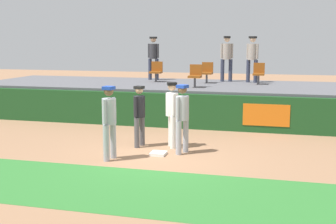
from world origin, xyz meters
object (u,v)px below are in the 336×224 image
Objects in this scene: first_base at (158,153)px; seat_back_right at (259,72)px; seat_back_left at (156,70)px; player_coach_visitor at (182,114)px; spectator_hooded at (252,56)px; player_fielder_home at (172,110)px; seat_front_center at (195,75)px; seat_back_center at (207,71)px; player_umpire at (139,112)px; player_runner_visitor at (109,118)px; spectator_casual at (153,55)px; spectator_capped at (227,55)px.

seat_back_right is (2.13, 6.98, 1.71)m from first_base.
seat_back_right is at bearing -0.01° from seat_back_left.
player_coach_visitor is 0.98× the size of spectator_hooded.
player_fielder_home is 1.00× the size of player_coach_visitor.
seat_front_center is 0.45× the size of spectator_hooded.
seat_back_center and seat_back_right have the same top height.
player_umpire is at bearing -99.31° from seat_front_center.
player_fielder_home is 6.38m from seat_back_right.
first_base is at bearing 55.66° from player_umpire.
spectator_hooded reaches higher than player_runner_visitor.
player_umpire is (-0.78, 0.79, 0.97)m from first_base.
spectator_casual is (-2.41, 2.66, 0.62)m from seat_front_center.
spectator_hooded reaches higher than first_base.
seat_back_center reaches higher than player_runner_visitor.
spectator_capped reaches higher than seat_back_right.
seat_front_center is at bearing 141.21° from spectator_casual.
player_fielder_home is 2.21× the size of seat_back_center.
seat_back_right is (2.91, 6.18, 0.74)m from player_umpire.
player_coach_visitor is 2.20× the size of seat_back_center.
spectator_casual reaches higher than first_base.
player_fielder_home is 2.09m from player_runner_visitor.
seat_back_right is at bearing -0.01° from seat_back_center.
seat_front_center is 1.00× the size of seat_back_right.
spectator_casual is (-0.38, 0.86, 0.61)m from seat_back_left.
player_runner_visitor is 1.08× the size of player_umpire.
spectator_casual is at bearing -155.49° from player_umpire.
player_umpire is (0.28, 1.55, -0.08)m from player_runner_visitor.
spectator_capped is (2.83, 0.84, 0.63)m from seat_back_left.
player_coach_visitor is 2.20× the size of seat_back_right.
player_coach_visitor is 6.86m from seat_back_right.
seat_back_left is 1.00× the size of seat_back_right.
spectator_capped is (0.74, 7.82, 2.34)m from first_base.
seat_front_center is at bearing -150.79° from player_coach_visitor.
seat_back_left is 2.71m from seat_front_center.
player_runner_visitor is 7.84m from seat_back_left.
seat_back_left reaches higher than player_umpire.
seat_front_center is at bearing 75.09° from spectator_hooded.
player_coach_visitor is at bearing 11.11° from player_fielder_home.
player_fielder_home is 7.47m from spectator_casual.
player_coach_visitor is at bearing -103.20° from seat_back_right.
spectator_hooded is 1.00× the size of spectator_casual.
seat_front_center is 3.16m from spectator_hooded.
seat_back_left is (-2.22, 6.02, 0.68)m from player_fielder_home.
seat_back_left is at bearing 106.70° from first_base.
player_coach_visitor is 7.54m from spectator_hooded.
player_runner_visitor reaches higher than player_coach_visitor.
player_runner_visitor is (-1.06, -0.76, 1.05)m from first_base.
spectator_capped reaches higher than spectator_casual.
spectator_capped reaches higher than player_fielder_home.
seat_back_right reaches higher than player_coach_visitor.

